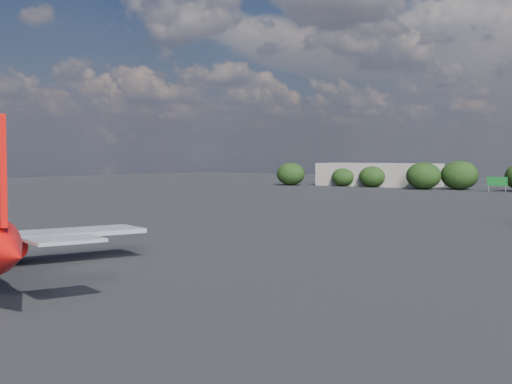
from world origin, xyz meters
The scene contains 3 objects.
ground centered at (0.00, 60.00, 0.00)m, with size 500.00×500.00×0.00m, color black.
terminal_building centered at (-65.00, 192.00, 4.00)m, with size 42.00×16.00×8.00m.
highway_sign centered at (-18.00, 176.00, 3.13)m, with size 6.00×0.30×4.50m.
Camera 1 is at (50.56, -34.18, 11.02)m, focal length 50.00 mm.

